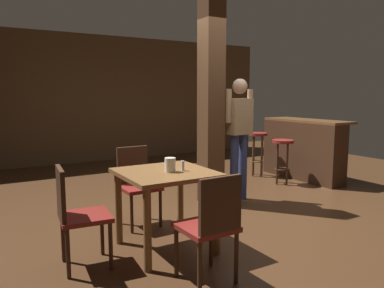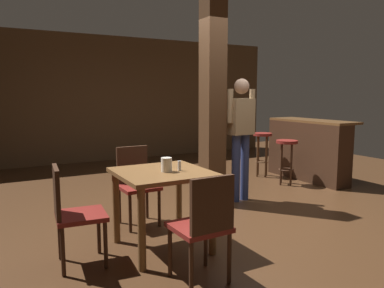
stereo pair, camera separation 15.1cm
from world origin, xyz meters
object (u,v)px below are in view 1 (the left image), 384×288
chair_south (211,223)px  napkin_cup (170,165)px  salt_shaker (183,166)px  bar_stool_mid (258,144)px  chair_west (76,212)px  dining_table (166,186)px  standing_person (239,130)px  bar_counter (302,149)px  chair_north (137,181)px  bar_stool_near (283,151)px

chair_south → napkin_cup: size_ratio=6.57×
salt_shaker → bar_stool_mid: size_ratio=0.12×
salt_shaker → chair_west: bearing=174.8°
dining_table → standing_person: size_ratio=0.50×
bar_counter → napkin_cup: bearing=-155.7°
salt_shaker → bar_counter: bearing=25.3°
chair_north → napkin_cup: 0.92m
dining_table → bar_counter: bar_counter is taller
chair_north → bar_counter: bearing=11.5°
chair_west → chair_north: bearing=41.6°
standing_person → bar_counter: standing_person is taller
chair_north → bar_stool_near: size_ratio=1.19×
napkin_cup → standing_person: 1.94m
standing_person → bar_stool_mid: bearing=40.4°
chair_north → bar_counter: (3.46, 0.71, 0.03)m
bar_counter → chair_north: bearing=-168.5°
chair_west → napkin_cup: size_ratio=6.57×
chair_north → salt_shaker: 0.94m
chair_west → chair_south: bearing=-44.4°
chair_north → napkin_cup: size_ratio=6.57×
dining_table → bar_stool_mid: bearing=35.4°
salt_shaker → bar_counter: size_ratio=0.06×
chair_west → salt_shaker: chair_west is taller
salt_shaker → bar_stool_near: 3.13m
napkin_cup → bar_stool_near: 3.24m
chair_north → bar_stool_near: bearing=11.7°
bar_counter → bar_stool_near: size_ratio=2.18×
bar_stool_near → standing_person: bearing=-161.8°
napkin_cup → bar_stool_mid: napkin_cup is taller
salt_shaker → bar_counter: 3.70m
napkin_cup → chair_west: bearing=175.0°
chair_west → bar_stool_mid: 4.34m
dining_table → chair_west: (-0.85, 0.02, -0.12)m
bar_counter → bar_stool_mid: 0.80m
chair_north → bar_stool_mid: bearing=23.8°
chair_west → salt_shaker: 1.06m
chair_north → bar_stool_mid: chair_north is taller
dining_table → salt_shaker: (0.15, -0.07, 0.20)m
dining_table → bar_counter: (3.49, 1.51, -0.09)m
dining_table → bar_counter: size_ratio=0.52×
bar_stool_mid → bar_counter: bearing=-47.8°
dining_table → salt_shaker: salt_shaker is taller
bar_stool_mid → chair_south: bearing=-135.5°
salt_shaker → standing_person: 1.85m
chair_north → chair_west: bearing=-138.4°
chair_south → standing_person: standing_person is taller
dining_table → chair_north: (0.03, 0.81, -0.12)m
bar_stool_near → bar_stool_mid: bar_stool_mid is taller
dining_table → chair_north: 0.82m
salt_shaker → bar_stool_mid: (2.80, 2.17, -0.23)m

